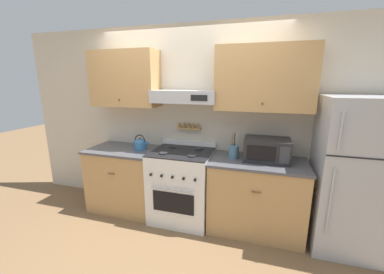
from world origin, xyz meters
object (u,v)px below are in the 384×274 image
tea_kettle (140,144)px  microwave (267,150)px  refrigerator (354,176)px  stove_range (182,185)px  utensil_crock (234,151)px

tea_kettle → microwave: microwave is taller
refrigerator → stove_range: bearing=179.8°
stove_range → tea_kettle: bearing=175.2°
stove_range → refrigerator: size_ratio=0.60×
microwave → stove_range: bearing=-176.2°
refrigerator → microwave: size_ratio=3.22×
refrigerator → microwave: bearing=175.2°
stove_range → utensil_crock: size_ratio=3.24×
microwave → refrigerator: bearing=-4.8°
stove_range → utensil_crock: utensil_crock is taller
refrigerator → tea_kettle: (-2.56, 0.06, 0.14)m
utensil_crock → stove_range: bearing=-175.5°
refrigerator → tea_kettle: bearing=178.7°
refrigerator → microwave: (-0.90, 0.08, 0.20)m
stove_range → tea_kettle: size_ratio=4.55×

